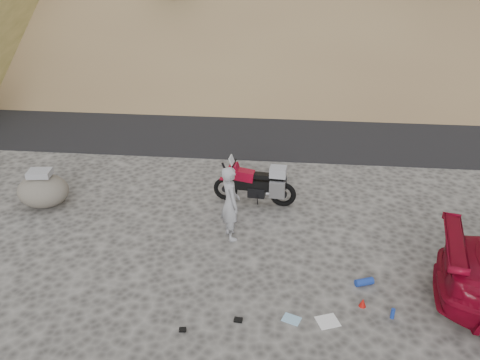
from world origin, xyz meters
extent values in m
plane|color=#3F3C3A|center=(0.00, 0.00, 0.00)|extent=(140.00, 140.00, 0.00)
cube|color=black|center=(0.00, 9.00, 0.00)|extent=(120.00, 7.00, 0.05)
torus|color=black|center=(-0.16, 2.82, 0.34)|extent=(0.69, 0.19, 0.68)
cylinder|color=black|center=(-0.16, 2.82, 0.34)|extent=(0.21, 0.08, 0.21)
torus|color=black|center=(1.42, 2.66, 0.34)|extent=(0.73, 0.22, 0.72)
cylinder|color=black|center=(1.42, 2.66, 0.34)|extent=(0.23, 0.10, 0.23)
cylinder|color=black|center=(-0.08, 2.81, 0.72)|extent=(0.39, 0.10, 0.83)
cylinder|color=black|center=(0.06, 2.79, 1.11)|extent=(0.11, 0.64, 0.05)
cube|color=black|center=(0.60, 2.74, 0.57)|extent=(1.25, 0.37, 0.31)
cube|color=black|center=(0.71, 2.73, 0.36)|extent=(0.49, 0.35, 0.29)
cube|color=maroon|center=(0.37, 2.76, 0.82)|extent=(0.57, 0.36, 0.32)
cube|color=maroon|center=(0.09, 2.79, 0.95)|extent=(0.34, 0.38, 0.36)
cube|color=silver|center=(0.02, 2.80, 1.21)|extent=(0.15, 0.32, 0.26)
cube|color=black|center=(0.86, 2.71, 0.84)|extent=(0.59, 0.28, 0.12)
cube|color=black|center=(1.25, 2.67, 0.80)|extent=(0.38, 0.22, 0.10)
cube|color=#ACACB0|center=(1.26, 2.40, 0.60)|extent=(0.42, 0.16, 0.46)
cube|color=#ACACB0|center=(1.32, 2.93, 0.60)|extent=(0.42, 0.16, 0.46)
cube|color=#949499|center=(1.27, 2.67, 1.01)|extent=(0.46, 0.39, 0.27)
cube|color=maroon|center=(-0.16, 2.82, 0.65)|extent=(0.32, 0.15, 0.04)
cylinder|color=black|center=(0.74, 2.54, 0.18)|extent=(0.05, 0.22, 0.37)
cylinder|color=#ACACB0|center=(1.20, 2.53, 0.41)|extent=(0.48, 0.14, 0.13)
imported|color=#949499|center=(0.19, 1.00, 0.00)|extent=(0.69, 0.81, 1.88)
ellipsoid|color=#59544C|center=(-5.03, 2.03, 0.44)|extent=(1.44, 1.25, 0.88)
cube|color=#949499|center=(-5.03, 2.03, 0.97)|extent=(0.71, 0.58, 0.18)
cube|color=white|center=(2.36, -1.68, 0.01)|extent=(0.50, 0.48, 0.01)
cylinder|color=#1A389C|center=(3.19, -0.52, 0.08)|extent=(0.42, 0.28, 0.16)
cylinder|color=#1A389C|center=(3.60, -1.46, 0.11)|extent=(0.08, 0.08, 0.22)
cone|color=#B4110C|center=(3.07, -1.18, 0.09)|extent=(0.18, 0.18, 0.19)
cube|color=black|center=(0.67, -1.83, 0.02)|extent=(0.17, 0.13, 0.05)
cube|color=black|center=(-0.33, -2.18, 0.02)|extent=(0.14, 0.12, 0.04)
cube|color=#8EBCDC|center=(1.68, -1.69, 0.01)|extent=(0.40, 0.35, 0.01)
camera|label=1|loc=(1.38, -8.50, 6.42)|focal=35.00mm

